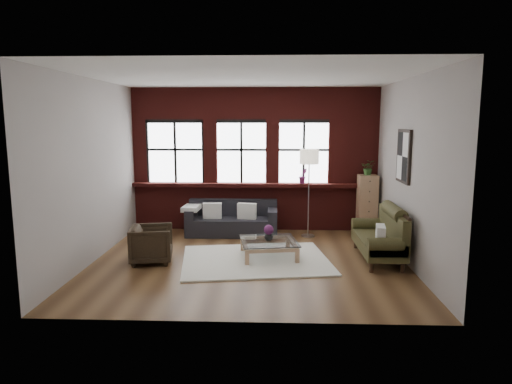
{
  "coord_description": "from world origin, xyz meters",
  "views": [
    {
      "loc": [
        0.43,
        -7.82,
        2.46
      ],
      "look_at": [
        0.1,
        0.6,
        1.15
      ],
      "focal_mm": 32.0,
      "sensor_mm": 36.0,
      "label": 1
    }
  ],
  "objects_px": {
    "coffee_table": "(269,249)",
    "vase": "(269,236)",
    "dark_sofa": "(232,219)",
    "drawer_chest": "(367,205)",
    "armchair": "(152,244)",
    "floor_lamp": "(309,190)",
    "vintage_settee": "(378,234)"
  },
  "relations": [
    {
      "from": "drawer_chest",
      "to": "floor_lamp",
      "type": "bearing_deg",
      "value": -167.73
    },
    {
      "from": "vase",
      "to": "vintage_settee",
      "type": "bearing_deg",
      "value": -0.47
    },
    {
      "from": "dark_sofa",
      "to": "drawer_chest",
      "type": "relative_size",
      "value": 1.51
    },
    {
      "from": "dark_sofa",
      "to": "vase",
      "type": "xyz_separation_m",
      "value": [
        0.82,
        -1.69,
        0.05
      ]
    },
    {
      "from": "vintage_settee",
      "to": "armchair",
      "type": "height_order",
      "value": "vintage_settee"
    },
    {
      "from": "dark_sofa",
      "to": "vintage_settee",
      "type": "height_order",
      "value": "vintage_settee"
    },
    {
      "from": "drawer_chest",
      "to": "floor_lamp",
      "type": "distance_m",
      "value": 1.38
    },
    {
      "from": "vintage_settee",
      "to": "armchair",
      "type": "distance_m",
      "value": 4.02
    },
    {
      "from": "coffee_table",
      "to": "drawer_chest",
      "type": "xyz_separation_m",
      "value": [
        2.13,
        1.87,
        0.49
      ]
    },
    {
      "from": "vase",
      "to": "floor_lamp",
      "type": "distance_m",
      "value": 1.89
    },
    {
      "from": "vintage_settee",
      "to": "dark_sofa",
      "type": "bearing_deg",
      "value": 148.38
    },
    {
      "from": "coffee_table",
      "to": "floor_lamp",
      "type": "xyz_separation_m",
      "value": [
        0.83,
        1.58,
        0.85
      ]
    },
    {
      "from": "floor_lamp",
      "to": "vase",
      "type": "bearing_deg",
      "value": -117.7
    },
    {
      "from": "vintage_settee",
      "to": "vase",
      "type": "relative_size",
      "value": 10.62
    },
    {
      "from": "vintage_settee",
      "to": "coffee_table",
      "type": "distance_m",
      "value": 1.98
    },
    {
      "from": "drawer_chest",
      "to": "vase",
      "type": "bearing_deg",
      "value": -138.81
    },
    {
      "from": "dark_sofa",
      "to": "vase",
      "type": "bearing_deg",
      "value": -64.21
    },
    {
      "from": "dark_sofa",
      "to": "armchair",
      "type": "relative_size",
      "value": 2.73
    },
    {
      "from": "armchair",
      "to": "floor_lamp",
      "type": "relative_size",
      "value": 0.36
    },
    {
      "from": "vintage_settee",
      "to": "drawer_chest",
      "type": "height_order",
      "value": "drawer_chest"
    },
    {
      "from": "dark_sofa",
      "to": "vintage_settee",
      "type": "xyz_separation_m",
      "value": [
        2.77,
        -1.71,
        0.1
      ]
    },
    {
      "from": "armchair",
      "to": "floor_lamp",
      "type": "height_order",
      "value": "floor_lamp"
    },
    {
      "from": "dark_sofa",
      "to": "floor_lamp",
      "type": "relative_size",
      "value": 0.97
    },
    {
      "from": "coffee_table",
      "to": "vase",
      "type": "xyz_separation_m",
      "value": [
        -0.0,
        0.0,
        0.25
      ]
    },
    {
      "from": "dark_sofa",
      "to": "drawer_chest",
      "type": "distance_m",
      "value": 2.97
    },
    {
      "from": "vase",
      "to": "floor_lamp",
      "type": "relative_size",
      "value": 0.08
    },
    {
      "from": "armchair",
      "to": "floor_lamp",
      "type": "xyz_separation_m",
      "value": [
        2.88,
        1.93,
        0.68
      ]
    },
    {
      "from": "drawer_chest",
      "to": "coffee_table",
      "type": "bearing_deg",
      "value": -138.81
    },
    {
      "from": "vase",
      "to": "floor_lamp",
      "type": "bearing_deg",
      "value": 62.3
    },
    {
      "from": "armchair",
      "to": "vase",
      "type": "xyz_separation_m",
      "value": [
        2.05,
        0.35,
        0.08
      ]
    },
    {
      "from": "coffee_table",
      "to": "vase",
      "type": "distance_m",
      "value": 0.25
    },
    {
      "from": "coffee_table",
      "to": "floor_lamp",
      "type": "bearing_deg",
      "value": 62.3
    }
  ]
}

